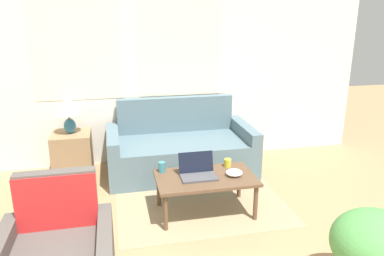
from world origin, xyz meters
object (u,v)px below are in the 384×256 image
object	(u,v)px
table_lamp	(68,108)
laptop	(198,171)
couch	(180,150)
cup_navy	(162,167)
snack_bowl	(234,173)
coffee_table	(206,180)
cup_yellow	(228,163)
potted_plant	(375,249)

from	to	relation	value
table_lamp	laptop	bearing A→B (deg)	-43.24
couch	cup_navy	distance (m)	1.01
table_lamp	cup_navy	world-z (taller)	table_lamp
table_lamp	snack_bowl	xyz separation A→B (m)	(1.68, -1.29, -0.44)
coffee_table	cup_yellow	distance (m)	0.36
table_lamp	couch	bearing A→B (deg)	-5.67
couch	coffee_table	size ratio (longest dim) A/B	1.83
laptop	cup_navy	xyz separation A→B (m)	(-0.34, 0.18, 0.00)
snack_bowl	cup_yellow	bearing A→B (deg)	88.83
laptop	snack_bowl	bearing A→B (deg)	-8.98
table_lamp	snack_bowl	distance (m)	2.16
cup_yellow	snack_bowl	distance (m)	0.23
cup_navy	cup_yellow	distance (m)	0.70
couch	table_lamp	size ratio (longest dim) A/B	3.97
coffee_table	snack_bowl	xyz separation A→B (m)	(0.29, -0.03, 0.07)
coffee_table	cup_yellow	xyz separation A→B (m)	(0.29, 0.20, 0.09)
couch	laptop	bearing A→B (deg)	-91.37
couch	table_lamp	world-z (taller)	table_lamp
couch	coffee_table	xyz separation A→B (m)	(0.05, -1.12, 0.09)
laptop	cup_navy	world-z (taller)	laptop
cup_navy	cup_yellow	world-z (taller)	cup_navy
couch	cup_navy	world-z (taller)	couch
table_lamp	coffee_table	xyz separation A→B (m)	(1.39, -1.26, -0.51)
couch	potted_plant	size ratio (longest dim) A/B	2.75
table_lamp	potted_plant	size ratio (longest dim) A/B	0.69
coffee_table	cup_navy	xyz separation A→B (m)	(-0.41, 0.20, 0.10)
laptop	table_lamp	bearing A→B (deg)	136.76
coffee_table	snack_bowl	bearing A→B (deg)	-6.91
couch	snack_bowl	size ratio (longest dim) A/B	10.79
couch	potted_plant	distance (m)	2.69
coffee_table	snack_bowl	size ratio (longest dim) A/B	5.89
couch	cup_yellow	xyz separation A→B (m)	(0.34, -0.93, 0.17)
potted_plant	cup_navy	bearing A→B (deg)	128.56
cup_navy	couch	bearing A→B (deg)	68.58
cup_navy	potted_plant	size ratio (longest dim) A/B	0.16
cup_yellow	table_lamp	bearing A→B (deg)	147.76
table_lamp	cup_navy	xyz separation A→B (m)	(0.98, -1.05, -0.41)
snack_bowl	potted_plant	distance (m)	1.48
coffee_table	potted_plant	size ratio (longest dim) A/B	1.50
couch	laptop	distance (m)	1.12
cup_navy	cup_yellow	size ratio (longest dim) A/B	1.28
table_lamp	cup_yellow	distance (m)	2.03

